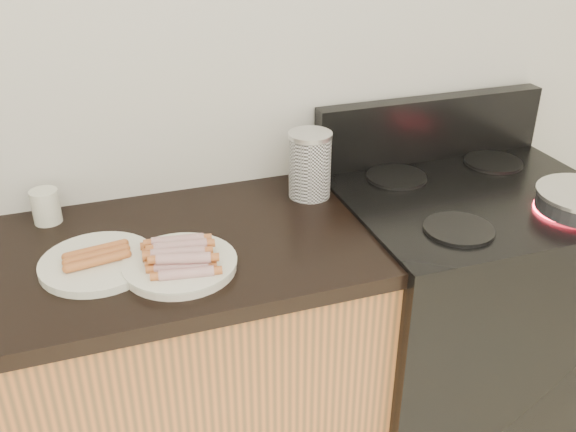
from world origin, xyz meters
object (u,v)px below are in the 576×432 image
object	(u,v)px
mug	(46,206)
side_plate	(98,263)
stove	(458,322)
main_plate	(180,266)
canister	(310,165)

from	to	relation	value
mug	side_plate	bearing A→B (deg)	-68.41
stove	main_plate	world-z (taller)	main_plate
main_plate	stove	bearing A→B (deg)	6.56
main_plate	canister	xyz separation A→B (m)	(0.42, 0.27, 0.09)
main_plate	mug	distance (m)	0.45
stove	mug	xyz separation A→B (m)	(-1.16, 0.24, 0.49)
stove	canister	xyz separation A→B (m)	(-0.45, 0.17, 0.54)
side_plate	canister	distance (m)	0.64
main_plate	canister	bearing A→B (deg)	32.44
side_plate	canister	xyz separation A→B (m)	(0.60, 0.19, 0.09)
side_plate	canister	size ratio (longest dim) A/B	1.42
stove	side_plate	distance (m)	1.15
main_plate	side_plate	xyz separation A→B (m)	(-0.18, 0.07, 0.00)
stove	mug	distance (m)	1.28
stove	main_plate	size ratio (longest dim) A/B	3.47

